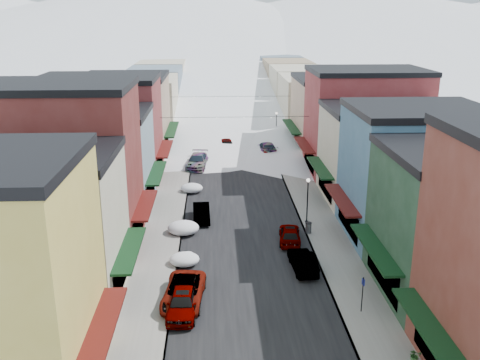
{
  "coord_description": "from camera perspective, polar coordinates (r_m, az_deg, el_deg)",
  "views": [
    {
      "loc": [
        -2.24,
        -17.95,
        17.2
      ],
      "look_at": [
        0.0,
        28.46,
        2.58
      ],
      "focal_mm": 40.0,
      "sensor_mm": 36.0,
      "label": 1
    }
  ],
  "objects": [
    {
      "name": "mountain_ridge",
      "position": [
        295.64,
        -6.38,
        16.82
      ],
      "size": [
        670.0,
        340.0,
        34.0
      ],
      "color": "silver",
      "rests_on": "ground"
    },
    {
      "name": "overhead_cables",
      "position": [
        66.4,
        -0.8,
        7.93
      ],
      "size": [
        16.4,
        15.04,
        0.04
      ],
      "color": "black",
      "rests_on": "ground"
    },
    {
      "name": "car_gray_suv",
      "position": [
        42.04,
        5.34,
        -5.74
      ],
      "size": [
        2.04,
        4.2,
        1.38
      ],
      "primitive_type": "imported",
      "rotation": [
        0.0,
        0.0,
        3.04
      ],
      "color": "gray",
      "rests_on": "ground"
    },
    {
      "name": "car_black_sedan",
      "position": [
        67.87,
        2.85,
        3.43
      ],
      "size": [
        2.69,
        5.45,
        1.52
      ],
      "primitive_type": "imported",
      "rotation": [
        0.0,
        0.0,
        3.25
      ],
      "color": "black",
      "rests_on": "ground"
    },
    {
      "name": "streetlamp_far",
      "position": [
        74.9,
        3.9,
        6.17
      ],
      "size": [
        0.32,
        0.32,
        3.84
      ],
      "color": "black",
      "rests_on": "sidewalk_right"
    },
    {
      "name": "bldg_r_green",
      "position": [
        35.92,
        22.96,
        -4.26
      ],
      "size": [
        11.3,
        9.2,
        9.5
      ],
      "color": "#1D3D28",
      "rests_on": "ground"
    },
    {
      "name": "car_white_suv",
      "position": [
        33.82,
        -6.03,
        -11.81
      ],
      "size": [
        2.83,
        5.32,
        1.42
      ],
      "primitive_type": "imported",
      "rotation": [
        0.0,
        0.0,
        -0.09
      ],
      "color": "silver",
      "rests_on": "ground"
    },
    {
      "name": "car_silver_sedan",
      "position": [
        32.74,
        -6.15,
        -12.85
      ],
      "size": [
        1.94,
        4.35,
        1.45
      ],
      "primitive_type": "imported",
      "rotation": [
        0.0,
        0.0,
        -0.05
      ],
      "color": "#A9ACB2",
      "rests_on": "ground"
    },
    {
      "name": "snow_pile_far",
      "position": [
        53.51,
        -5.15,
        -0.85
      ],
      "size": [
        2.2,
        2.55,
        0.93
      ],
      "color": "white",
      "rests_on": "ground"
    },
    {
      "name": "parking_sign",
      "position": [
        32.96,
        12.95,
        -11.52
      ],
      "size": [
        0.1,
        0.3,
        2.26
      ],
      "color": "black",
      "rests_on": "sidewalk_right"
    },
    {
      "name": "curb_left",
      "position": [
        79.86,
        -4.73,
        5.03
      ],
      "size": [
        0.1,
        160.0,
        0.15
      ],
      "primitive_type": "cube",
      "color": "slate",
      "rests_on": "ground"
    },
    {
      "name": "curb_right",
      "position": [
        80.14,
        2.53,
        5.12
      ],
      "size": [
        0.1,
        160.0,
        0.15
      ],
      "primitive_type": "cube",
      "color": "slate",
      "rests_on": "ground"
    },
    {
      "name": "car_green_sedan",
      "position": [
        37.81,
        6.71,
        -8.58
      ],
      "size": [
        1.68,
        4.17,
        1.35
      ],
      "primitive_type": "imported",
      "rotation": [
        0.0,
        0.0,
        3.21
      ],
      "color": "black",
      "rests_on": "ground"
    },
    {
      "name": "planter_near",
      "position": [
        30.01,
        18.16,
        -17.37
      ],
      "size": [
        0.61,
        0.53,
        0.67
      ],
      "primitive_type": "imported",
      "rotation": [
        0.0,
        0.0,
        0.02
      ],
      "color": "#3A7133",
      "rests_on": "sidewalk_right"
    },
    {
      "name": "car_lane_white",
      "position": [
        89.8,
        -0.91,
        6.88
      ],
      "size": [
        2.94,
        5.3,
        1.4
      ],
      "primitive_type": "imported",
      "rotation": [
        0.0,
        0.0,
        3.02
      ],
      "color": "#B8B8BA",
      "rests_on": "ground"
    },
    {
      "name": "car_dark_hatch",
      "position": [
        46.3,
        -4.15,
        -3.5
      ],
      "size": [
        1.61,
        4.11,
        1.33
      ],
      "primitive_type": "imported",
      "rotation": [
        0.0,
        0.0,
        0.05
      ],
      "color": "black",
      "rests_on": "ground"
    },
    {
      "name": "streetlamp_near",
      "position": [
        45.1,
        7.23,
        -1.57
      ],
      "size": [
        0.32,
        0.32,
        3.88
      ],
      "color": "black",
      "rests_on": "sidewalk_right"
    },
    {
      "name": "sidewalk_left",
      "position": [
        79.93,
        -5.85,
        5.01
      ],
      "size": [
        3.2,
        160.0,
        0.15
      ],
      "primitive_type": "cube",
      "color": "gray",
      "rests_on": "ground"
    },
    {
      "name": "bldg_r_cream",
      "position": [
        52.1,
        15.15,
        2.75
      ],
      "size": [
        12.3,
        9.2,
        9.0
      ],
      "color": "beige",
      "rests_on": "ground"
    },
    {
      "name": "road",
      "position": [
        79.85,
        -1.1,
        5.03
      ],
      "size": [
        10.0,
        160.0,
        0.01
      ],
      "primitive_type": "cube",
      "color": "black",
      "rests_on": "ground"
    },
    {
      "name": "trash_can",
      "position": [
        43.6,
        7.3,
        -5.06
      ],
      "size": [
        0.52,
        0.52,
        0.88
      ],
      "color": "#56585B",
      "rests_on": "sidewalk_right"
    },
    {
      "name": "bldg_l_brick_far",
      "position": [
        58.39,
        -14.58,
        5.36
      ],
      "size": [
        13.3,
        9.2,
        11.0
      ],
      "color": "maroon",
      "rests_on": "ground"
    },
    {
      "name": "bldg_r_brick_far",
      "position": [
        60.37,
        13.16,
        6.08
      ],
      "size": [
        13.3,
        9.2,
        11.5
      ],
      "color": "maroon",
      "rests_on": "ground"
    },
    {
      "name": "bldg_l_cream",
      "position": [
        34.67,
        -21.05,
        -4.79
      ],
      "size": [
        11.3,
        8.2,
        9.5
      ],
      "color": "beige",
      "rests_on": "ground"
    },
    {
      "name": "bldg_l_grayblue",
      "position": [
        49.85,
        -15.37,
        2.08
      ],
      "size": [
        11.3,
        9.2,
        9.0
      ],
      "color": "#7A94A3",
      "rests_on": "ground"
    },
    {
      "name": "bldg_r_blue",
      "position": [
        43.56,
        18.1,
        0.67
      ],
      "size": [
        11.3,
        9.2,
        10.5
      ],
      "color": "#3D6A8A",
      "rests_on": "ground"
    },
    {
      "name": "bldg_l_brick_near",
      "position": [
        41.58,
        -18.65,
        1.27
      ],
      "size": [
        12.3,
        8.2,
        12.5
      ],
      "color": "maroon",
      "rests_on": "ground"
    },
    {
      "name": "bldg_r_tan",
      "position": [
        69.82,
        10.13,
        6.93
      ],
      "size": [
        11.3,
        11.2,
        9.5
      ],
      "color": "tan",
      "rests_on": "ground"
    },
    {
      "name": "bldg_l_tan",
      "position": [
        67.96,
        -12.08,
        6.75
      ],
      "size": [
        11.3,
        11.2,
        10.0
      ],
      "color": "tan",
      "rests_on": "ground"
    },
    {
      "name": "car_lane_silver",
      "position": [
        69.01,
        -1.44,
        3.72
      ],
      "size": [
        2.4,
        4.9,
        1.61
      ],
      "primitive_type": "imported",
      "rotation": [
        0.0,
        0.0,
        0.11
      ],
      "color": "#95999D",
      "rests_on": "ground"
    },
    {
      "name": "snow_pile_near",
      "position": [
        38.6,
        -5.91,
        -8.38
      ],
      "size": [
        2.13,
        2.51,
        0.9
      ],
      "color": "white",
      "rests_on": "ground"
    },
    {
      "name": "distant_blocks",
      "position": [
        101.83,
        -1.5,
        10.02
      ],
      "size": [
        34.0,
        55.0,
        8.0
      ],
      "color": "gray",
      "rests_on": "ground"
    },
    {
      "name": "sidewalk_right",
      "position": [
        80.3,
        3.64,
        5.12
      ],
      "size": [
        3.2,
        160.0,
        0.15
      ],
      "primitive_type": "cube",
      "color": "gray",
      "rests_on": "ground"
    },
    {
      "name": "snow_pile_mid",
      "position": [
        43.71,
        -6.04,
        -5.07
      ],
      "size": [
        2.56,
        2.77,
        1.08
      ],
      "color": "white",
      "rests_on": "ground"
    },
    {
      "name": "car_silver_wagon",
      "position": [
        61.9,
        -4.57,
        2.03
      ],
      "size": [
        2.78,
        5.58,
        1.56
      ],
      "primitive_type": "imported",
      "rotation": [
        0.0,
        0.0,
        -0.11
      ],
      "color": "#95989D",
      "rests_on": "ground"
    }
  ]
}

